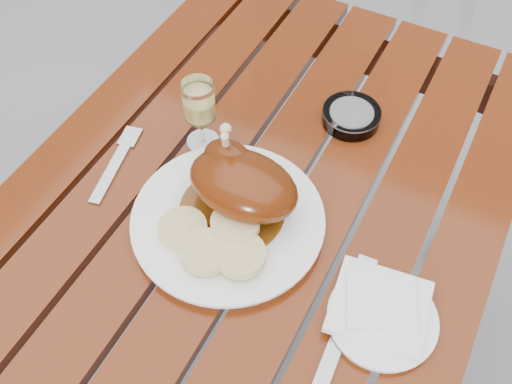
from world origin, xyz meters
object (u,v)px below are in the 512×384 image
wine_glass (200,115)px  side_plate (382,319)px  table (251,303)px  ashtray (351,116)px  dinner_plate (228,221)px

wine_glass → side_plate: (0.41, -0.18, -0.06)m
table → ashtray: size_ratio=11.04×
dinner_plate → ashtray: (0.09, 0.31, 0.00)m
table → ashtray: bearing=73.2°
wine_glass → side_plate: wine_glass is taller
ashtray → wine_glass: bearing=-141.6°
dinner_plate → wine_glass: bearing=133.5°
table → ashtray: ashtray is taller
wine_glass → ashtray: 0.29m
wine_glass → side_plate: bearing=-23.6°
table → wine_glass: size_ratio=8.60×
ashtray → dinner_plate: bearing=-106.1°
table → side_plate: bearing=-19.3°
dinner_plate → ashtray: bearing=73.9°
dinner_plate → ashtray: ashtray is taller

